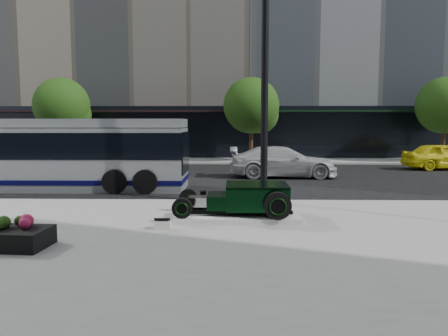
{
  "coord_description": "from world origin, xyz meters",
  "views": [
    {
      "loc": [
        -0.17,
        -16.91,
        2.79
      ],
      "look_at": [
        -0.52,
        -1.8,
        1.2
      ],
      "focal_mm": 35.0,
      "sensor_mm": 36.0,
      "label": 1
    }
  ],
  "objects_px": {
    "lamppost": "(265,91)",
    "transit_bus": "(42,153)",
    "yellow_taxi": "(444,156)",
    "white_sedan": "(283,162)",
    "hot_rod": "(249,197)",
    "flower_planter": "(0,236)"
  },
  "relations": [
    {
      "from": "flower_planter",
      "to": "transit_bus",
      "type": "xyz_separation_m",
      "value": [
        -3.03,
        9.0,
        1.12
      ]
    },
    {
      "from": "hot_rod",
      "to": "white_sedan",
      "type": "xyz_separation_m",
      "value": [
        2.07,
        10.08,
        0.09
      ]
    },
    {
      "from": "transit_bus",
      "to": "white_sedan",
      "type": "xyz_separation_m",
      "value": [
        10.52,
        4.1,
        -0.7
      ]
    },
    {
      "from": "hot_rod",
      "to": "transit_bus",
      "type": "distance_m",
      "value": 10.39
    },
    {
      "from": "white_sedan",
      "to": "yellow_taxi",
      "type": "xyz_separation_m",
      "value": [
        9.89,
        3.83,
        0.0
      ]
    },
    {
      "from": "transit_bus",
      "to": "white_sedan",
      "type": "bearing_deg",
      "value": 21.26
    },
    {
      "from": "transit_bus",
      "to": "yellow_taxi",
      "type": "relative_size",
      "value": 2.63
    },
    {
      "from": "yellow_taxi",
      "to": "lamppost",
      "type": "bearing_deg",
      "value": 132.28
    },
    {
      "from": "transit_bus",
      "to": "yellow_taxi",
      "type": "bearing_deg",
      "value": 21.23
    },
    {
      "from": "lamppost",
      "to": "hot_rod",
      "type": "bearing_deg",
      "value": -103.09
    },
    {
      "from": "transit_bus",
      "to": "yellow_taxi",
      "type": "height_order",
      "value": "transit_bus"
    },
    {
      "from": "flower_planter",
      "to": "white_sedan",
      "type": "relative_size",
      "value": 0.39
    },
    {
      "from": "yellow_taxi",
      "to": "white_sedan",
      "type": "bearing_deg",
      "value": 108.38
    },
    {
      "from": "hot_rod",
      "to": "lamppost",
      "type": "xyz_separation_m",
      "value": [
        0.58,
        2.5,
        3.1
      ]
    },
    {
      "from": "lamppost",
      "to": "flower_planter",
      "type": "bearing_deg",
      "value": -137.44
    },
    {
      "from": "lamppost",
      "to": "flower_planter",
      "type": "distance_m",
      "value": 8.85
    },
    {
      "from": "lamppost",
      "to": "yellow_taxi",
      "type": "bearing_deg",
      "value": 45.1
    },
    {
      "from": "lamppost",
      "to": "transit_bus",
      "type": "relative_size",
      "value": 0.66
    },
    {
      "from": "hot_rod",
      "to": "yellow_taxi",
      "type": "height_order",
      "value": "yellow_taxi"
    },
    {
      "from": "yellow_taxi",
      "to": "flower_planter",
      "type": "bearing_deg",
      "value": 131.43
    },
    {
      "from": "lamppost",
      "to": "transit_bus",
      "type": "distance_m",
      "value": 9.96
    },
    {
      "from": "hot_rod",
      "to": "transit_bus",
      "type": "relative_size",
      "value": 0.27
    }
  ]
}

